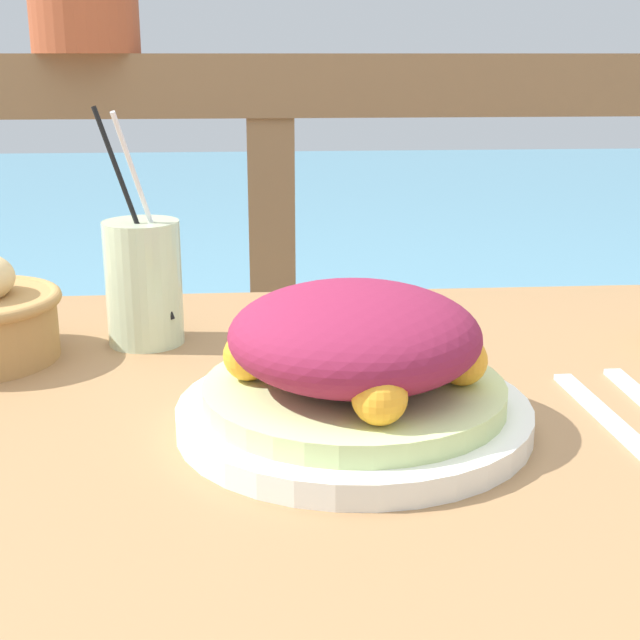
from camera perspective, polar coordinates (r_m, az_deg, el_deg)
name	(u,v)px	position (r m, az deg, el deg)	size (l,w,h in m)	color
patio_table	(291,507)	(0.82, -1.85, -11.87)	(1.05, 0.74, 0.70)	#997047
railing_fence	(271,217)	(1.38, -3.13, 6.63)	(2.80, 0.08, 0.99)	brown
sea_backdrop	(260,243)	(3.94, -3.88, 4.95)	(12.00, 4.00, 0.38)	#568EA8
salad_plate	(355,368)	(0.70, 2.23, -3.08)	(0.28, 0.28, 0.12)	white
drink_glass	(144,282)	(0.93, -11.21, 2.40)	(0.08, 0.08, 0.24)	beige
fork	(603,414)	(0.77, 17.67, -5.76)	(0.02, 0.18, 0.00)	silver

